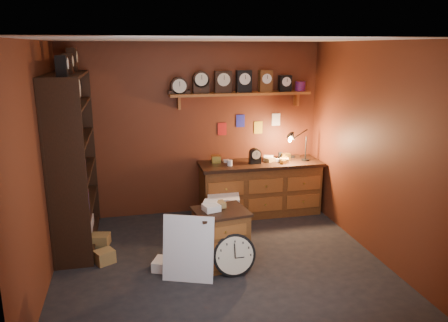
% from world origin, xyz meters
% --- Properties ---
extents(floor, '(4.00, 4.00, 0.00)m').
position_xyz_m(floor, '(0.00, 0.00, 0.00)').
color(floor, black).
rests_on(floor, ground).
extents(room_shell, '(4.02, 3.62, 2.71)m').
position_xyz_m(room_shell, '(0.04, 0.11, 1.72)').
color(room_shell, '#5D2916').
rests_on(room_shell, ground).
extents(shelving_unit, '(0.47, 1.60, 2.58)m').
position_xyz_m(shelving_unit, '(-1.79, 0.98, 1.25)').
color(shelving_unit, black).
rests_on(shelving_unit, ground).
extents(workbench, '(1.94, 0.66, 1.36)m').
position_xyz_m(workbench, '(0.99, 1.47, 0.47)').
color(workbench, brown).
rests_on(workbench, ground).
extents(low_cabinet, '(0.70, 0.62, 0.81)m').
position_xyz_m(low_cabinet, '(0.01, -0.10, 0.39)').
color(low_cabinet, brown).
rests_on(low_cabinet, ground).
extents(big_round_clock, '(0.51, 0.17, 0.51)m').
position_xyz_m(big_round_clock, '(0.11, -0.37, 0.25)').
color(big_round_clock, black).
rests_on(big_round_clock, ground).
extents(white_panel, '(0.61, 0.36, 0.78)m').
position_xyz_m(white_panel, '(-0.43, -0.36, 0.00)').
color(white_panel, silver).
rests_on(white_panel, ground).
extents(mini_fridge, '(0.55, 0.57, 0.49)m').
position_xyz_m(mini_fridge, '(0.30, 1.09, 0.24)').
color(mini_fridge, silver).
rests_on(mini_fridge, ground).
extents(floor_box_a, '(0.29, 0.26, 0.15)m').
position_xyz_m(floor_box_a, '(-1.48, 0.80, 0.08)').
color(floor_box_a, olive).
rests_on(floor_box_a, ground).
extents(floor_box_b, '(0.29, 0.32, 0.13)m').
position_xyz_m(floor_box_b, '(-0.71, -0.05, 0.06)').
color(floor_box_b, white).
rests_on(floor_box_b, ground).
extents(floor_box_c, '(0.29, 0.27, 0.17)m').
position_xyz_m(floor_box_c, '(-1.40, 0.26, 0.08)').
color(floor_box_c, olive).
rests_on(floor_box_c, ground).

